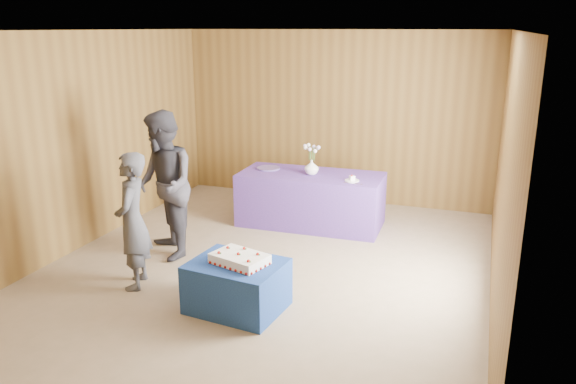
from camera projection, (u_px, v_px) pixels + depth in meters
The scene contains 13 objects.
ground at pixel (265, 269), 6.60m from camera, with size 6.00×6.00×0.00m, color #88735E.
room_shell at pixel (263, 116), 6.09m from camera, with size 5.04×6.04×2.72m.
cake_table at pixel (237, 286), 5.60m from camera, with size 0.90×0.70×0.50m, color navy.
serving_table at pixel (311, 199), 7.99m from camera, with size 2.00×0.90×0.75m, color #5A3593.
sheet_cake at pixel (240, 259), 5.50m from camera, with size 0.63×0.51×0.13m.
vase at pixel (312, 167), 7.83m from camera, with size 0.20×0.20×0.21m, color white.
flower_spray at pixel (312, 149), 7.76m from camera, with size 0.25×0.25×0.19m.
platter at pixel (268, 168), 8.16m from camera, with size 0.34×0.34×0.02m, color #5C4890.
plate at pixel (352, 180), 7.52m from camera, with size 0.19×0.19×0.01m, color white.
cake_slice at pixel (352, 178), 7.51m from camera, with size 0.09×0.09×0.08m.
knife at pixel (353, 183), 7.39m from camera, with size 0.26×0.02×0.00m, color silver.
guest_left at pixel (132, 221), 5.97m from camera, with size 0.54×0.36×1.49m, color #3C3D47.
guest_right at pixel (163, 186), 6.73m from camera, with size 0.88×0.68×1.80m, color #33323C.
Camera 1 is at (2.30, -5.63, 2.73)m, focal length 35.00 mm.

